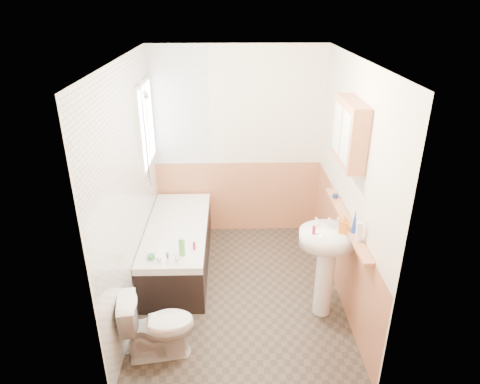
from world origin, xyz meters
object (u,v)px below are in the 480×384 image
pine_shelf (347,221)px  toilet (158,326)px  sink (327,255)px  bathtub (178,246)px  medicine_cabinet (350,133)px

pine_shelf → toilet: bearing=-159.4°
sink → bathtub: bearing=138.0°
pine_shelf → medicine_cabinet: 0.87m
bathtub → pine_shelf: size_ratio=1.16×
bathtub → pine_shelf: pine_shelf is taller
pine_shelf → medicine_cabinet: medicine_cabinet is taller
toilet → sink: 1.73m
sink → medicine_cabinet: size_ratio=1.64×
toilet → pine_shelf: (1.80, 0.68, 0.67)m
sink → medicine_cabinet: medicine_cabinet is taller
sink → toilet: bearing=-175.1°
toilet → medicine_cabinet: bearing=-74.4°
sink → medicine_cabinet: bearing=44.2°
bathtub → medicine_cabinet: medicine_cabinet is taller
bathtub → sink: bearing=-28.4°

